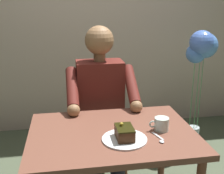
% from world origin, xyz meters
% --- Properties ---
extents(dining_table, '(1.00, 0.72, 0.70)m').
position_xyz_m(dining_table, '(0.00, 0.00, 0.61)').
color(dining_table, brown).
rests_on(dining_table, ground).
extents(chair, '(0.42, 0.42, 0.90)m').
position_xyz_m(chair, '(0.00, -0.68, 0.50)').
color(chair, brown).
rests_on(chair, ground).
extents(seated_person, '(0.53, 0.58, 1.29)m').
position_xyz_m(seated_person, '(0.00, -0.51, 0.67)').
color(seated_person, maroon).
rests_on(seated_person, ground).
extents(dessert_plate, '(0.26, 0.26, 0.01)m').
position_xyz_m(dessert_plate, '(-0.05, 0.12, 0.71)').
color(dessert_plate, white).
rests_on(dessert_plate, dining_table).
extents(cake_slice, '(0.10, 0.14, 0.09)m').
position_xyz_m(cake_slice, '(-0.05, 0.12, 0.75)').
color(cake_slice, '#462815').
rests_on(cake_slice, dessert_plate).
extents(coffee_cup, '(0.12, 0.09, 0.08)m').
position_xyz_m(coffee_cup, '(-0.30, 0.03, 0.75)').
color(coffee_cup, silver).
rests_on(coffee_cup, dining_table).
extents(dessert_spoon, '(0.04, 0.14, 0.01)m').
position_xyz_m(dessert_spoon, '(-0.25, 0.15, 0.71)').
color(dessert_spoon, silver).
rests_on(dessert_spoon, dining_table).
extents(balloon_display, '(0.29, 0.26, 1.20)m').
position_xyz_m(balloon_display, '(-1.01, -0.93, 0.97)').
color(balloon_display, '#B2C1C6').
rests_on(balloon_display, ground).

